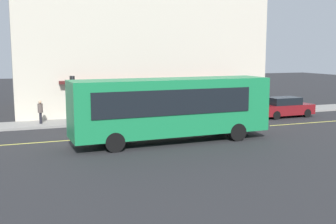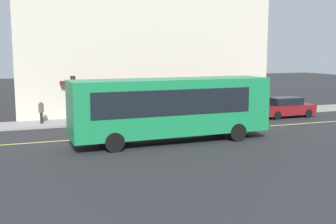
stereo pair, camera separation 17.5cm
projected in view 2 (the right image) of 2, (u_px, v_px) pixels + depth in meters
name	position (u px, v px, depth m)	size (l,w,h in m)	color
ground	(131.00, 136.00, 24.71)	(120.00, 120.00, 0.00)	#28282B
sidewalk	(111.00, 120.00, 29.86)	(80.00, 2.74, 0.15)	gray
lane_centre_stripe	(131.00, 136.00, 24.71)	(36.00, 0.16, 0.01)	#D8D14C
storefront_building	(133.00, 42.00, 37.14)	(20.20, 12.59, 11.63)	beige
bus	(172.00, 106.00, 22.77)	(11.19, 2.84, 3.50)	#197F47
traffic_light	(73.00, 88.00, 27.87)	(0.30, 0.52, 3.20)	#2D2D33
car_maroon	(286.00, 107.00, 31.76)	(4.35, 1.96, 1.52)	maroon
car_silver	(111.00, 116.00, 27.36)	(4.31, 1.88, 1.52)	#B7BABF
car_navy	(195.00, 112.00, 29.22)	(4.30, 1.86, 1.52)	navy
pedestrian_by_curb	(41.00, 110.00, 27.98)	(0.34, 0.34, 1.56)	black
pedestrian_at_corner	(117.00, 104.00, 30.50)	(0.34, 0.34, 1.67)	black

